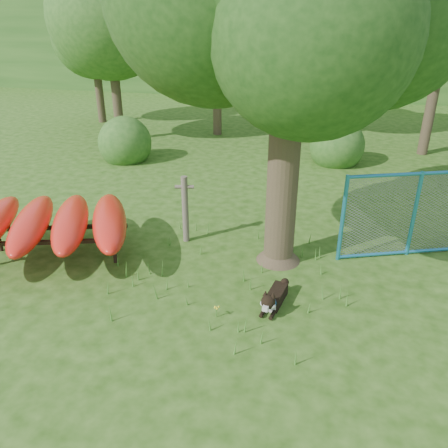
# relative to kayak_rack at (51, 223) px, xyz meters

# --- Properties ---
(ground) EXTENTS (80.00, 80.00, 0.00)m
(ground) POSITION_rel_kayak_rack_xyz_m (3.25, -0.88, -0.75)
(ground) COLOR #20460E
(ground) RESTS_ON ground
(wooden_post) EXTENTS (0.40, 0.18, 1.47)m
(wooden_post) POSITION_rel_kayak_rack_xyz_m (2.31, 1.36, 0.03)
(wooden_post) COLOR brown
(wooden_post) RESTS_ON ground
(kayak_rack) EXTENTS (3.98, 3.58, 0.98)m
(kayak_rack) POSITION_rel_kayak_rack_xyz_m (0.00, 0.00, 0.00)
(kayak_rack) COLOR black
(kayak_rack) RESTS_ON ground
(husky_dog) EXTENTS (0.37, 1.02, 0.46)m
(husky_dog) POSITION_rel_kayak_rack_xyz_m (4.54, -0.57, -0.59)
(husky_dog) COLOR black
(husky_dog) RESTS_ON ground
(fence_section) EXTENTS (2.83, 1.28, 2.97)m
(fence_section) POSITION_rel_kayak_rack_xyz_m (6.91, 1.96, 0.14)
(fence_section) COLOR teal
(fence_section) RESTS_ON ground
(wildflower_clump) EXTENTS (0.10, 0.09, 0.21)m
(wildflower_clump) POSITION_rel_kayak_rack_xyz_m (3.70, -1.10, -0.58)
(wildflower_clump) COLOR #48832B
(wildflower_clump) RESTS_ON ground
(bg_tree_a) EXTENTS (4.40, 4.40, 6.70)m
(bg_tree_a) POSITION_rel_kayak_rack_xyz_m (-3.25, 9.12, 3.73)
(bg_tree_a) COLOR #3A2E1F
(bg_tree_a) RESTS_ON ground
(bg_tree_c) EXTENTS (4.00, 4.00, 6.12)m
(bg_tree_c) POSITION_rel_kayak_rack_xyz_m (4.75, 12.12, 3.36)
(bg_tree_c) COLOR #3A2E1F
(bg_tree_c) RESTS_ON ground
(bg_tree_f) EXTENTS (3.60, 3.60, 5.55)m
(bg_tree_f) POSITION_rel_kayak_rack_xyz_m (-5.75, 12.12, 2.98)
(bg_tree_f) COLOR #3A2E1F
(bg_tree_f) RESTS_ON ground
(shrub_left) EXTENTS (1.80, 1.80, 1.80)m
(shrub_left) POSITION_rel_kayak_rack_xyz_m (-1.75, 6.62, -0.75)
(shrub_left) COLOR #29571C
(shrub_left) RESTS_ON ground
(shrub_mid) EXTENTS (1.80, 1.80, 1.80)m
(shrub_mid) POSITION_rel_kayak_rack_xyz_m (5.25, 8.12, -0.75)
(shrub_mid) COLOR #29571C
(shrub_mid) RESTS_ON ground
(wooded_hillside) EXTENTS (80.00, 12.00, 6.00)m
(wooded_hillside) POSITION_rel_kayak_rack_xyz_m (3.25, 27.12, 2.25)
(wooded_hillside) COLOR #29571C
(wooded_hillside) RESTS_ON ground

